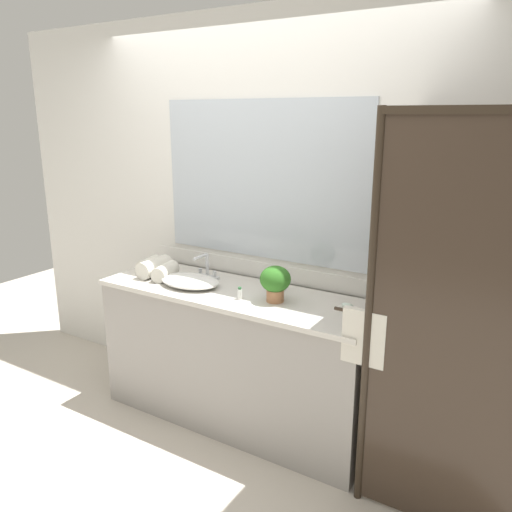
{
  "coord_description": "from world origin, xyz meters",
  "views": [
    {
      "loc": [
        1.68,
        -2.5,
        1.96
      ],
      "look_at": [
        0.15,
        0.0,
        1.15
      ],
      "focal_mm": 35.9,
      "sensor_mm": 36.0,
      "label": 1
    }
  ],
  "objects_px": {
    "faucet": "(206,270)",
    "amenity_bottle_body_wash": "(283,284)",
    "sink_basin": "(190,281)",
    "rolled_towel_near_edge": "(149,264)",
    "rolled_towel_middle": "(155,267)",
    "amenity_bottle_conditioner": "(240,293)",
    "soap_dish": "(347,307)",
    "rolled_towel_far_edge": "(165,271)",
    "potted_plant": "(275,281)"
  },
  "relations": [
    {
      "from": "faucet",
      "to": "amenity_bottle_body_wash",
      "type": "xyz_separation_m",
      "value": [
        0.56,
        0.05,
        -0.01
      ]
    },
    {
      "from": "sink_basin",
      "to": "rolled_towel_near_edge",
      "type": "height_order",
      "value": "rolled_towel_near_edge"
    },
    {
      "from": "rolled_towel_middle",
      "to": "rolled_towel_near_edge",
      "type": "bearing_deg",
      "value": 149.94
    },
    {
      "from": "amenity_bottle_conditioner",
      "to": "rolled_towel_near_edge",
      "type": "bearing_deg",
      "value": 170.24
    },
    {
      "from": "rolled_towel_middle",
      "to": "soap_dish",
      "type": "bearing_deg",
      "value": 4.05
    },
    {
      "from": "soap_dish",
      "to": "rolled_towel_middle",
      "type": "xyz_separation_m",
      "value": [
        -1.36,
        -0.1,
        0.05
      ]
    },
    {
      "from": "rolled_towel_far_edge",
      "to": "potted_plant",
      "type": "bearing_deg",
      "value": 0.73
    },
    {
      "from": "soap_dish",
      "to": "amenity_bottle_body_wash",
      "type": "relative_size",
      "value": 1.02
    },
    {
      "from": "faucet",
      "to": "rolled_towel_middle",
      "type": "distance_m",
      "value": 0.36
    },
    {
      "from": "rolled_towel_middle",
      "to": "amenity_bottle_conditioner",
      "type": "bearing_deg",
      "value": -6.4
    },
    {
      "from": "potted_plant",
      "to": "rolled_towel_far_edge",
      "type": "distance_m",
      "value": 0.84
    },
    {
      "from": "faucet",
      "to": "soap_dish",
      "type": "relative_size",
      "value": 1.74
    },
    {
      "from": "potted_plant",
      "to": "rolled_towel_middle",
      "type": "height_order",
      "value": "potted_plant"
    },
    {
      "from": "rolled_towel_near_edge",
      "to": "rolled_towel_middle",
      "type": "distance_m",
      "value": 0.13
    },
    {
      "from": "rolled_towel_near_edge",
      "to": "rolled_towel_far_edge",
      "type": "bearing_deg",
      "value": -19.87
    },
    {
      "from": "sink_basin",
      "to": "rolled_towel_middle",
      "type": "xyz_separation_m",
      "value": [
        -0.34,
        0.04,
        0.03
      ]
    },
    {
      "from": "sink_basin",
      "to": "rolled_towel_near_edge",
      "type": "bearing_deg",
      "value": 166.93
    },
    {
      "from": "amenity_bottle_body_wash",
      "to": "rolled_towel_middle",
      "type": "xyz_separation_m",
      "value": [
        -0.89,
        -0.18,
        0.01
      ]
    },
    {
      "from": "soap_dish",
      "to": "rolled_towel_near_edge",
      "type": "distance_m",
      "value": 1.47
    },
    {
      "from": "potted_plant",
      "to": "rolled_towel_near_edge",
      "type": "height_order",
      "value": "potted_plant"
    },
    {
      "from": "amenity_bottle_conditioner",
      "to": "rolled_towel_near_edge",
      "type": "relative_size",
      "value": 0.4
    },
    {
      "from": "faucet",
      "to": "potted_plant",
      "type": "relative_size",
      "value": 0.81
    },
    {
      "from": "soap_dish",
      "to": "rolled_towel_far_edge",
      "type": "xyz_separation_m",
      "value": [
        -1.25,
        -0.11,
        0.04
      ]
    },
    {
      "from": "sink_basin",
      "to": "amenity_bottle_body_wash",
      "type": "distance_m",
      "value": 0.6
    },
    {
      "from": "amenity_bottle_body_wash",
      "to": "rolled_towel_near_edge",
      "type": "xyz_separation_m",
      "value": [
        -1.0,
        -0.12,
        0.0
      ]
    },
    {
      "from": "soap_dish",
      "to": "amenity_bottle_body_wash",
      "type": "xyz_separation_m",
      "value": [
        -0.46,
        0.09,
        0.03
      ]
    },
    {
      "from": "rolled_towel_near_edge",
      "to": "faucet",
      "type": "bearing_deg",
      "value": 8.92
    },
    {
      "from": "faucet",
      "to": "rolled_towel_middle",
      "type": "xyz_separation_m",
      "value": [
        -0.34,
        -0.13,
        -0.0
      ]
    },
    {
      "from": "potted_plant",
      "to": "soap_dish",
      "type": "bearing_deg",
      "value": 13.88
    },
    {
      "from": "soap_dish",
      "to": "amenity_bottle_body_wash",
      "type": "bearing_deg",
      "value": 169.12
    },
    {
      "from": "amenity_bottle_conditioner",
      "to": "potted_plant",
      "type": "bearing_deg",
      "value": 21.82
    },
    {
      "from": "rolled_towel_near_edge",
      "to": "rolled_towel_middle",
      "type": "height_order",
      "value": "rolled_towel_middle"
    },
    {
      "from": "faucet",
      "to": "amenity_bottle_conditioner",
      "type": "relative_size",
      "value": 2.32
    },
    {
      "from": "soap_dish",
      "to": "amenity_bottle_conditioner",
      "type": "distance_m",
      "value": 0.63
    },
    {
      "from": "rolled_towel_far_edge",
      "to": "soap_dish",
      "type": "bearing_deg",
      "value": 5.13
    },
    {
      "from": "potted_plant",
      "to": "amenity_bottle_body_wash",
      "type": "height_order",
      "value": "potted_plant"
    },
    {
      "from": "rolled_towel_middle",
      "to": "amenity_bottle_body_wash",
      "type": "bearing_deg",
      "value": 11.67
    },
    {
      "from": "sink_basin",
      "to": "rolled_towel_middle",
      "type": "distance_m",
      "value": 0.34
    },
    {
      "from": "potted_plant",
      "to": "amenity_bottle_conditioner",
      "type": "bearing_deg",
      "value": -158.18
    },
    {
      "from": "sink_basin",
      "to": "amenity_bottle_body_wash",
      "type": "relative_size",
      "value": 4.22
    },
    {
      "from": "faucet",
      "to": "sink_basin",
      "type": "bearing_deg",
      "value": -90.0
    },
    {
      "from": "amenity_bottle_conditioner",
      "to": "rolled_towel_far_edge",
      "type": "relative_size",
      "value": 0.34
    },
    {
      "from": "amenity_bottle_body_wash",
      "to": "potted_plant",
      "type": "bearing_deg",
      "value": -74.69
    },
    {
      "from": "sink_basin",
      "to": "faucet",
      "type": "height_order",
      "value": "faucet"
    },
    {
      "from": "amenity_bottle_body_wash",
      "to": "soap_dish",
      "type": "bearing_deg",
      "value": -10.88
    },
    {
      "from": "rolled_towel_middle",
      "to": "rolled_towel_far_edge",
      "type": "relative_size",
      "value": 1.12
    },
    {
      "from": "faucet",
      "to": "rolled_towel_near_edge",
      "type": "relative_size",
      "value": 0.93
    },
    {
      "from": "rolled_towel_near_edge",
      "to": "potted_plant",
      "type": "bearing_deg",
      "value": -3.73
    },
    {
      "from": "potted_plant",
      "to": "rolled_towel_far_edge",
      "type": "bearing_deg",
      "value": -179.27
    },
    {
      "from": "rolled_towel_near_edge",
      "to": "amenity_bottle_conditioner",
      "type": "bearing_deg",
      "value": -9.76
    }
  ]
}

